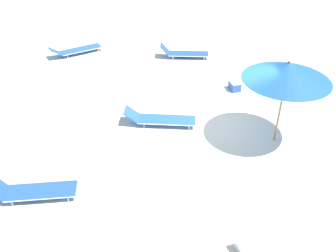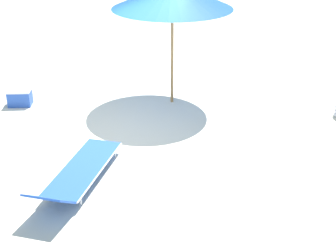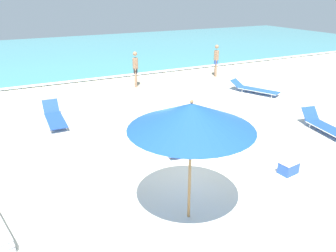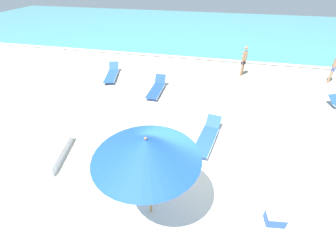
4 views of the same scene
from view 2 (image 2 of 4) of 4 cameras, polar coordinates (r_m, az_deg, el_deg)
The scene contains 3 objects.
ground_plane at distance 9.01m, azimuth -5.95°, elevation -1.39°, with size 60.00×60.00×0.16m.
sun_lounger_near_water_left at distance 7.42m, azimuth -10.97°, elevation -5.67°, with size 1.02×2.37×0.51m.
cooler_box at distance 10.61m, azimuth -17.62°, elevation 3.40°, with size 0.54×0.41×0.37m.
Camera 2 is at (-1.45, 7.90, 4.04)m, focal length 50.00 mm.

